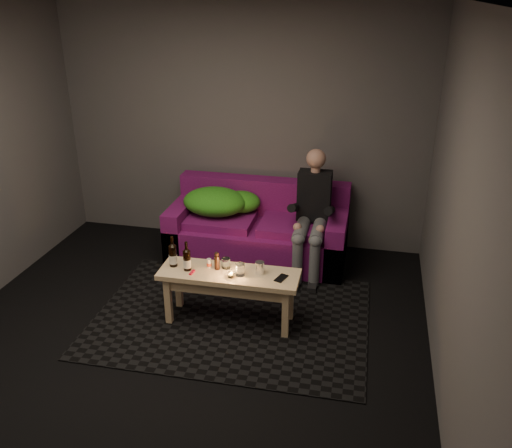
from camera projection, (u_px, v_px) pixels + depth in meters
The scene contains 17 objects.
floor at pixel (175, 354), 4.33m from camera, with size 4.50×4.50×0.00m, color black.
room at pixel (183, 138), 4.08m from camera, with size 4.50×4.50×4.50m.
rug at pixel (232, 317), 4.79m from camera, with size 2.38×1.73×0.01m, color black.
sofa at pixel (259, 232), 5.77m from camera, with size 1.85×0.83×0.79m.
green_blanket at pixel (219, 202), 5.72m from camera, with size 0.81×0.55×0.28m.
person at pixel (312, 211), 5.38m from camera, with size 0.33×0.77×1.23m.
coffee_table at pixel (229, 281), 4.59m from camera, with size 1.19×0.40×0.49m.
beer_bottle_a at pixel (173, 255), 4.62m from camera, with size 0.07×0.07×0.28m.
beer_bottle_b at pixel (187, 260), 4.55m from camera, with size 0.07×0.07×0.26m.
salt_shaker at pixel (209, 263), 4.62m from camera, with size 0.04×0.04×0.08m, color silver.
pepper_mill at pixel (217, 263), 4.58m from camera, with size 0.05×0.05×0.12m, color black.
tumbler_back at pixel (226, 263), 4.61m from camera, with size 0.07×0.07×0.09m, color white.
tealight at pixel (231, 275), 4.47m from camera, with size 0.06×0.06×0.04m.
tumbler_front at pixel (240, 270), 4.49m from camera, with size 0.08×0.08×0.10m, color white.
steel_cup at pixel (260, 268), 4.52m from camera, with size 0.08×0.08×0.10m, color silver.
smartphone at pixel (281, 278), 4.45m from camera, with size 0.07×0.14×0.01m, color black.
red_lighter at pixel (192, 272), 4.54m from camera, with size 0.02×0.08×0.01m, color red.
Camera 1 is at (1.41, -3.30, 2.71)m, focal length 38.00 mm.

